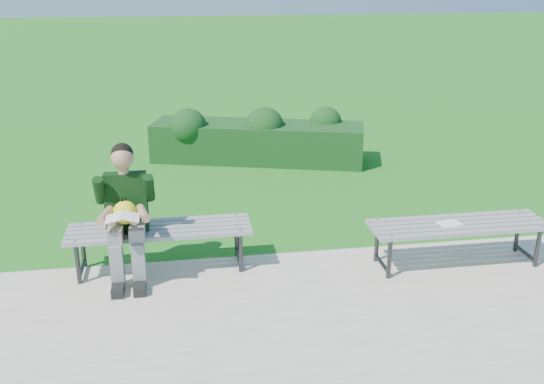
{
  "coord_description": "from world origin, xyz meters",
  "views": [
    {
      "loc": [
        -0.67,
        -5.76,
        2.82
      ],
      "look_at": [
        0.24,
        -0.1,
        0.76
      ],
      "focal_mm": 40.0,
      "sensor_mm": 36.0,
      "label": 1
    }
  ],
  "objects_px": {
    "bench_right": "(458,228)",
    "seated_boy": "(126,210)",
    "bench_left": "(160,233)",
    "hedge": "(256,138)",
    "paper_sheet": "(450,223)"
  },
  "relations": [
    {
      "from": "bench_right",
      "to": "paper_sheet",
      "type": "bearing_deg",
      "value": 180.0
    },
    {
      "from": "seated_boy",
      "to": "paper_sheet",
      "type": "relative_size",
      "value": 5.32
    },
    {
      "from": "bench_right",
      "to": "hedge",
      "type": "bearing_deg",
      "value": 110.48
    },
    {
      "from": "hedge",
      "to": "bench_right",
      "type": "xyz_separation_m",
      "value": [
        1.51,
        -4.03,
        0.05
      ]
    },
    {
      "from": "bench_right",
      "to": "seated_boy",
      "type": "xyz_separation_m",
      "value": [
        -3.27,
        0.27,
        0.3
      ]
    },
    {
      "from": "hedge",
      "to": "paper_sheet",
      "type": "height_order",
      "value": "hedge"
    },
    {
      "from": "hedge",
      "to": "seated_boy",
      "type": "xyz_separation_m",
      "value": [
        -1.76,
        -3.76,
        0.35
      ]
    },
    {
      "from": "bench_left",
      "to": "seated_boy",
      "type": "distance_m",
      "value": 0.43
    },
    {
      "from": "bench_left",
      "to": "bench_right",
      "type": "bearing_deg",
      "value": -6.99
    },
    {
      "from": "hedge",
      "to": "bench_right",
      "type": "bearing_deg",
      "value": -69.52
    },
    {
      "from": "hedge",
      "to": "bench_right",
      "type": "distance_m",
      "value": 4.3
    },
    {
      "from": "hedge",
      "to": "paper_sheet",
      "type": "relative_size",
      "value": 13.84
    },
    {
      "from": "bench_left",
      "to": "bench_right",
      "type": "relative_size",
      "value": 1.0
    },
    {
      "from": "hedge",
      "to": "bench_left",
      "type": "bearing_deg",
      "value": -111.76
    },
    {
      "from": "bench_right",
      "to": "paper_sheet",
      "type": "xyz_separation_m",
      "value": [
        -0.1,
        0.0,
        0.06
      ]
    }
  ]
}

